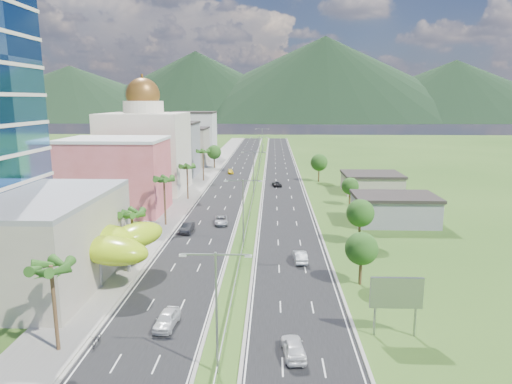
# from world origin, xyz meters

# --- Properties ---
(ground) EXTENTS (500.00, 500.00, 0.00)m
(ground) POSITION_xyz_m (0.00, 0.00, 0.00)
(ground) COLOR #2D5119
(ground) RESTS_ON ground
(road_left) EXTENTS (11.00, 260.00, 0.04)m
(road_left) POSITION_xyz_m (-7.50, 90.00, 0.02)
(road_left) COLOR black
(road_left) RESTS_ON ground
(road_right) EXTENTS (11.00, 260.00, 0.04)m
(road_right) POSITION_xyz_m (7.50, 90.00, 0.02)
(road_right) COLOR black
(road_right) RESTS_ON ground
(sidewalk_left) EXTENTS (7.00, 260.00, 0.12)m
(sidewalk_left) POSITION_xyz_m (-17.00, 90.00, 0.06)
(sidewalk_left) COLOR gray
(sidewalk_left) RESTS_ON ground
(median_guardrail) EXTENTS (0.10, 216.06, 0.76)m
(median_guardrail) POSITION_xyz_m (0.00, 71.99, 0.62)
(median_guardrail) COLOR gray
(median_guardrail) RESTS_ON ground
(streetlight_median_a) EXTENTS (6.04, 0.25, 11.00)m
(streetlight_median_a) POSITION_xyz_m (0.00, -25.00, 6.75)
(streetlight_median_a) COLOR gray
(streetlight_median_a) RESTS_ON ground
(streetlight_median_b) EXTENTS (6.04, 0.25, 11.00)m
(streetlight_median_b) POSITION_xyz_m (0.00, 10.00, 6.75)
(streetlight_median_b) COLOR gray
(streetlight_median_b) RESTS_ON ground
(streetlight_median_c) EXTENTS (6.04, 0.25, 11.00)m
(streetlight_median_c) POSITION_xyz_m (0.00, 50.00, 6.75)
(streetlight_median_c) COLOR gray
(streetlight_median_c) RESTS_ON ground
(streetlight_median_d) EXTENTS (6.04, 0.25, 11.00)m
(streetlight_median_d) POSITION_xyz_m (0.00, 95.00, 6.75)
(streetlight_median_d) COLOR gray
(streetlight_median_d) RESTS_ON ground
(streetlight_median_e) EXTENTS (6.04, 0.25, 11.00)m
(streetlight_median_e) POSITION_xyz_m (0.00, 140.00, 6.75)
(streetlight_median_e) COLOR gray
(streetlight_median_e) RESTS_ON ground
(lime_canopy) EXTENTS (18.00, 15.00, 7.40)m
(lime_canopy) POSITION_xyz_m (-20.00, -4.00, 4.99)
(lime_canopy) COLOR #A3CD14
(lime_canopy) RESTS_ON ground
(pink_shophouse) EXTENTS (20.00, 15.00, 15.00)m
(pink_shophouse) POSITION_xyz_m (-28.00, 32.00, 7.50)
(pink_shophouse) COLOR #CB5353
(pink_shophouse) RESTS_ON ground
(domed_building) EXTENTS (20.00, 20.00, 28.70)m
(domed_building) POSITION_xyz_m (-28.00, 55.00, 11.35)
(domed_building) COLOR beige
(domed_building) RESTS_ON ground
(midrise_grey) EXTENTS (16.00, 15.00, 16.00)m
(midrise_grey) POSITION_xyz_m (-27.00, 80.00, 8.00)
(midrise_grey) COLOR gray
(midrise_grey) RESTS_ON ground
(midrise_beige) EXTENTS (16.00, 15.00, 13.00)m
(midrise_beige) POSITION_xyz_m (-27.00, 102.00, 6.50)
(midrise_beige) COLOR #9E9482
(midrise_beige) RESTS_ON ground
(midrise_white) EXTENTS (16.00, 15.00, 18.00)m
(midrise_white) POSITION_xyz_m (-27.00, 125.00, 9.00)
(midrise_white) COLOR silver
(midrise_white) RESTS_ON ground
(billboard) EXTENTS (5.20, 0.35, 6.20)m
(billboard) POSITION_xyz_m (17.00, -18.00, 4.42)
(billboard) COLOR gray
(billboard) RESTS_ON ground
(shed_near) EXTENTS (15.00, 10.00, 5.00)m
(shed_near) POSITION_xyz_m (28.00, 25.00, 2.50)
(shed_near) COLOR gray
(shed_near) RESTS_ON ground
(shed_far) EXTENTS (14.00, 12.00, 4.40)m
(shed_far) POSITION_xyz_m (30.00, 55.00, 2.20)
(shed_far) COLOR #9E9482
(shed_far) RESTS_ON ground
(palm_tree_a) EXTENTS (3.60, 3.60, 9.10)m
(palm_tree_a) POSITION_xyz_m (-15.50, -22.00, 8.02)
(palm_tree_a) COLOR #47301C
(palm_tree_a) RESTS_ON ground
(palm_tree_b) EXTENTS (3.60, 3.60, 8.10)m
(palm_tree_b) POSITION_xyz_m (-15.50, 2.00, 7.06)
(palm_tree_b) COLOR #47301C
(palm_tree_b) RESTS_ON ground
(palm_tree_c) EXTENTS (3.60, 3.60, 9.60)m
(palm_tree_c) POSITION_xyz_m (-15.50, 22.00, 8.50)
(palm_tree_c) COLOR #47301C
(palm_tree_c) RESTS_ON ground
(palm_tree_d) EXTENTS (3.60, 3.60, 8.60)m
(palm_tree_d) POSITION_xyz_m (-15.50, 45.00, 7.54)
(palm_tree_d) COLOR #47301C
(palm_tree_d) RESTS_ON ground
(palm_tree_e) EXTENTS (3.60, 3.60, 9.40)m
(palm_tree_e) POSITION_xyz_m (-15.50, 70.00, 8.31)
(palm_tree_e) COLOR #47301C
(palm_tree_e) RESTS_ON ground
(leafy_tree_lfar) EXTENTS (4.90, 4.90, 8.05)m
(leafy_tree_lfar) POSITION_xyz_m (-15.50, 95.00, 5.58)
(leafy_tree_lfar) COLOR #47301C
(leafy_tree_lfar) RESTS_ON ground
(leafy_tree_ra) EXTENTS (4.20, 4.20, 6.90)m
(leafy_tree_ra) POSITION_xyz_m (16.00, -5.00, 4.78)
(leafy_tree_ra) COLOR #47301C
(leafy_tree_ra) RESTS_ON ground
(leafy_tree_rb) EXTENTS (4.55, 4.55, 7.47)m
(leafy_tree_rb) POSITION_xyz_m (19.00, 12.00, 5.18)
(leafy_tree_rb) COLOR #47301C
(leafy_tree_rb) RESTS_ON ground
(leafy_tree_rc) EXTENTS (3.85, 3.85, 6.33)m
(leafy_tree_rc) POSITION_xyz_m (22.00, 40.00, 4.37)
(leafy_tree_rc) COLOR #47301C
(leafy_tree_rc) RESTS_ON ground
(leafy_tree_rd) EXTENTS (4.90, 4.90, 8.05)m
(leafy_tree_rd) POSITION_xyz_m (18.00, 70.00, 5.58)
(leafy_tree_rd) COLOR #47301C
(leafy_tree_rd) RESTS_ON ground
(mountain_ridge) EXTENTS (860.00, 140.00, 90.00)m
(mountain_ridge) POSITION_xyz_m (60.00, 450.00, 0.00)
(mountain_ridge) COLOR black
(mountain_ridge) RESTS_ON ground
(car_white_near_left) EXTENTS (2.35, 4.99, 1.65)m
(car_white_near_left) POSITION_xyz_m (-6.27, -17.05, 0.87)
(car_white_near_left) COLOR silver
(car_white_near_left) RESTS_ON road_left
(car_dark_left) EXTENTS (1.91, 5.07, 1.65)m
(car_dark_left) POSITION_xyz_m (-10.53, 17.49, 0.87)
(car_dark_left) COLOR black
(car_dark_left) RESTS_ON road_left
(car_silver_mid_left) EXTENTS (3.05, 5.53, 1.47)m
(car_silver_mid_left) POSITION_xyz_m (-5.09, 22.99, 0.77)
(car_silver_mid_left) COLOR #999AA0
(car_silver_mid_left) RESTS_ON road_left
(car_yellow_far_left) EXTENTS (2.39, 4.49, 1.24)m
(car_yellow_far_left) POSITION_xyz_m (-8.82, 83.43, 0.66)
(car_yellow_far_left) COLOR gold
(car_yellow_far_left) RESTS_ON road_left
(car_white_near_right) EXTENTS (2.48, 5.05, 1.66)m
(car_white_near_right) POSITION_xyz_m (6.71, -22.08, 0.87)
(car_white_near_right) COLOR white
(car_white_near_right) RESTS_ON road_right
(car_silver_right) EXTENTS (2.04, 5.04, 1.63)m
(car_silver_right) POSITION_xyz_m (8.76, 2.95, 0.85)
(car_silver_right) COLOR #B6BABF
(car_silver_right) RESTS_ON road_right
(car_dark_far_right) EXTENTS (2.89, 4.96, 1.30)m
(car_dark_far_right) POSITION_xyz_m (5.78, 62.10, 0.69)
(car_dark_far_right) COLOR black
(car_dark_far_right) RESTS_ON road_right
(motorcycle) EXTENTS (0.70, 2.19, 1.39)m
(motorcycle) POSITION_xyz_m (-12.25, -20.86, 0.74)
(motorcycle) COLOR black
(motorcycle) RESTS_ON road_left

